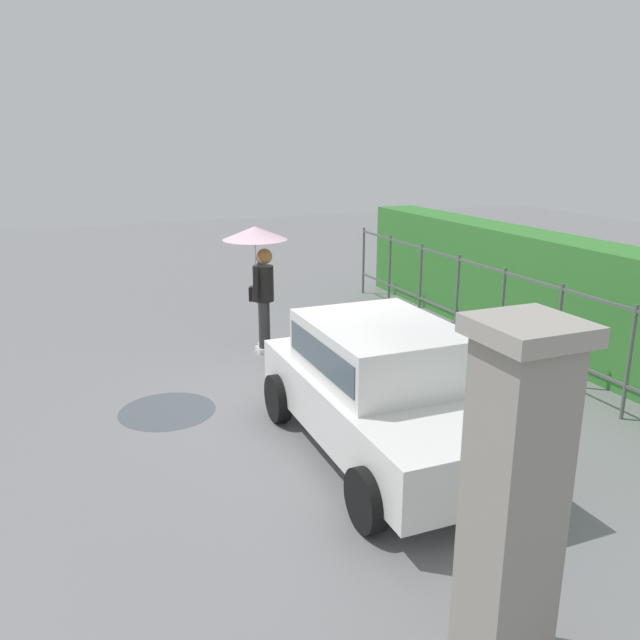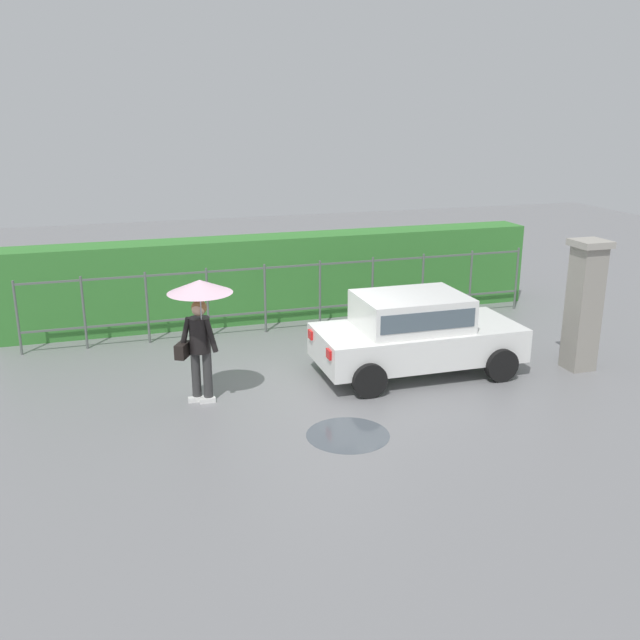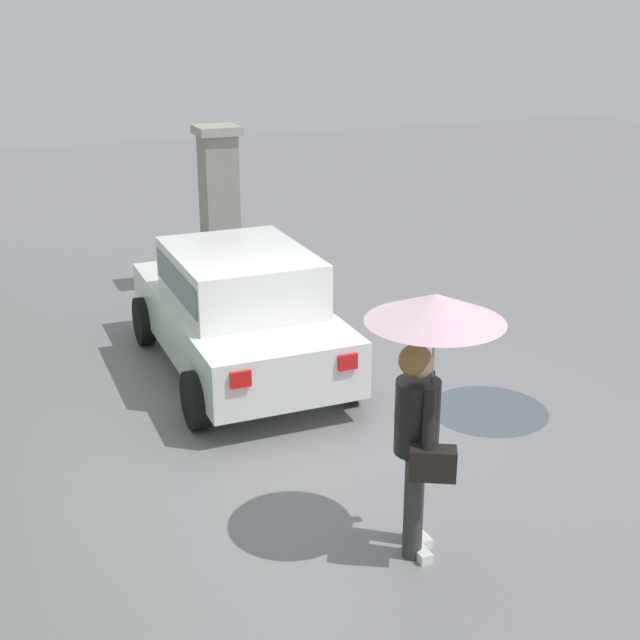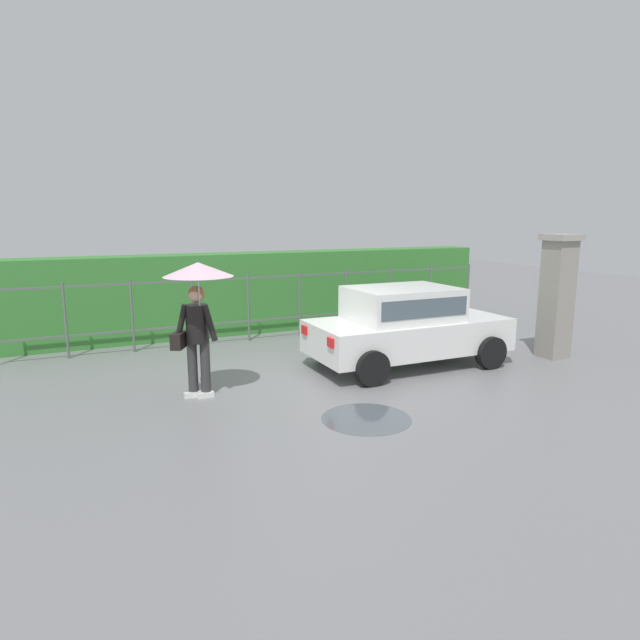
% 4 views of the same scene
% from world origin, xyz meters
% --- Properties ---
extents(ground_plane, '(40.00, 40.00, 0.00)m').
position_xyz_m(ground_plane, '(0.00, 0.00, 0.00)').
color(ground_plane, slate).
extents(car, '(3.75, 1.88, 1.48)m').
position_xyz_m(car, '(1.76, 0.08, 0.80)').
color(car, white).
rests_on(car, ground).
extents(pedestrian, '(1.04, 1.04, 2.09)m').
position_xyz_m(pedestrian, '(-2.12, -0.14, 1.58)').
color(pedestrian, '#333333').
rests_on(pedestrian, ground).
extents(gate_pillar, '(0.60, 0.60, 2.42)m').
position_xyz_m(gate_pillar, '(4.78, -0.62, 1.24)').
color(gate_pillar, gray).
rests_on(gate_pillar, ground).
extents(fence_section, '(11.15, 0.05, 1.50)m').
position_xyz_m(fence_section, '(0.34, 3.28, 0.83)').
color(fence_section, '#59605B').
rests_on(fence_section, ground).
extents(hedge_row, '(12.10, 0.90, 1.90)m').
position_xyz_m(hedge_row, '(0.34, 4.33, 0.95)').
color(hedge_row, '#387F33').
rests_on(hedge_row, ground).
extents(puddle_near, '(1.25, 1.25, 0.00)m').
position_xyz_m(puddle_near, '(-0.26, -2.00, 0.00)').
color(puddle_near, '#4C545B').
rests_on(puddle_near, ground).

